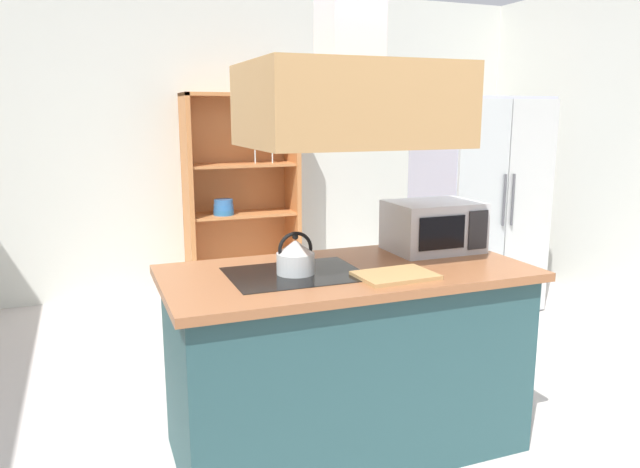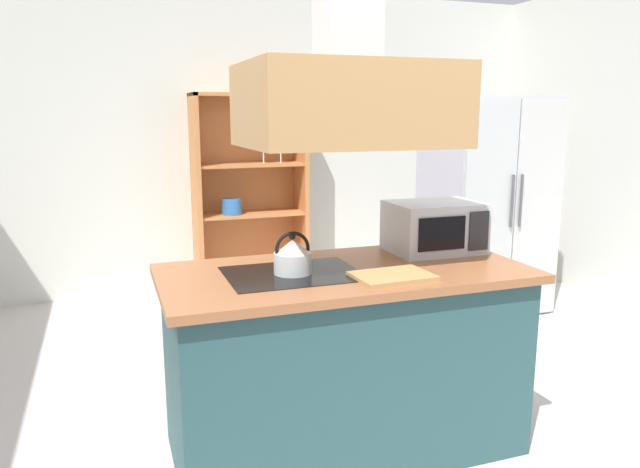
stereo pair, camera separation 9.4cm
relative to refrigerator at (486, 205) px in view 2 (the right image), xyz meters
name	(u,v)px [view 2 (the right image)]	position (x,y,z in m)	size (l,w,h in m)	color
ground_plane	(362,437)	(-1.80, -1.61, -0.87)	(7.80, 7.80, 0.00)	#BDB6B0
wall_back	(234,142)	(-1.80, 1.39, 0.48)	(6.00, 0.12, 2.70)	silver
kitchen_island	(344,359)	(-1.91, -1.65, -0.42)	(1.70, 0.83, 0.90)	#264A4D
range_hood	(347,79)	(-1.91, -1.65, 0.89)	(0.90, 0.70, 1.23)	#B0824D
refrigerator	(486,205)	(0.00, 0.00, 0.00)	(0.90, 0.78, 1.74)	#B1B2C8
dish_cabinet	(249,205)	(-1.72, 1.17, -0.08)	(1.00, 0.40, 1.78)	#BD723D
kettle	(293,256)	(-2.17, -1.65, 0.11)	(0.17, 0.17, 0.19)	#B4BCBE
cutting_board	(392,276)	(-1.77, -1.86, 0.04)	(0.34, 0.24, 0.02)	tan
microwave	(434,227)	(-1.34, -1.46, 0.16)	(0.46, 0.35, 0.26)	#B7BABF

